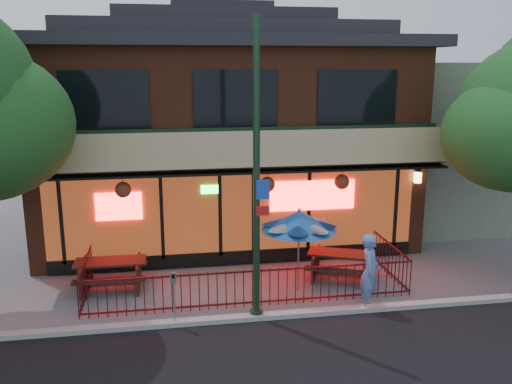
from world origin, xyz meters
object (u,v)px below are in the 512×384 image
picnic_table_right (341,261)px  parking_meter_near (174,290)px  picnic_table_left (111,270)px  pedestrian (370,272)px  patio_umbrella (299,221)px  street_light (257,190)px

picnic_table_right → parking_meter_near: bearing=-156.1°
picnic_table_left → pedestrian: pedestrian is taller
patio_umbrella → pedestrian: bearing=-43.7°
picnic_table_right → parking_meter_near: parking_meter_near is taller
street_light → parking_meter_near: (-1.95, -0.08, -2.26)m
picnic_table_left → picnic_table_right: 6.36m
picnic_table_left → parking_meter_near: size_ratio=1.44×
picnic_table_left → parking_meter_near: (1.65, -2.43, 0.36)m
street_light → patio_umbrella: street_light is taller
picnic_table_right → picnic_table_left: bearing=176.9°
street_light → picnic_table_right: size_ratio=3.13×
picnic_table_left → pedestrian: bearing=-19.6°
street_light → patio_umbrella: bearing=46.6°
pedestrian → street_light: bearing=115.2°
parking_meter_near → picnic_table_right: bearing=23.9°
street_light → picnic_table_right: 4.31m
picnic_table_right → parking_meter_near: 5.16m
picnic_table_left → street_light: bearing=-33.1°
pedestrian → parking_meter_near: size_ratio=1.47×
picnic_table_left → picnic_table_right: size_ratio=0.85×
picnic_table_left → patio_umbrella: (4.98, -0.90, 1.42)m
street_light → picnic_table_left: 5.04m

